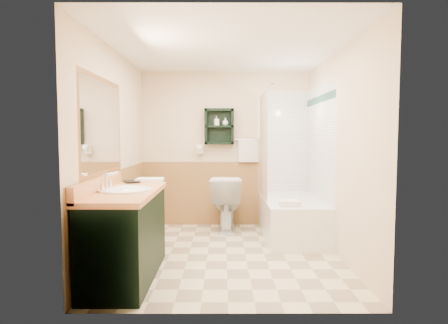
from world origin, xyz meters
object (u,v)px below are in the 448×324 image
wall_shelf (219,126)px  toilet (226,203)px  soap_bottle_a (216,123)px  soap_bottle_b (225,122)px  vanity_book (124,174)px  bathtub (293,218)px  hair_dryer (200,149)px  vanity (126,235)px

wall_shelf → toilet: 1.17m
toilet → soap_bottle_a: bearing=-52.4°
soap_bottle_b → vanity_book: bearing=-126.7°
toilet → soap_bottle_a: size_ratio=5.58×
wall_shelf → soap_bottle_a: 0.06m
wall_shelf → bathtub: (1.03, -0.66, -1.28)m
hair_dryer → toilet: (0.41, -0.23, -0.80)m
toilet → soap_bottle_a: 1.22m
soap_bottle_a → vanity_book: bearing=-123.3°
wall_shelf → soap_bottle_a: (-0.04, -0.01, 0.05)m
bathtub → soap_bottle_b: (-0.93, 0.65, 1.34)m
soap_bottle_a → soap_bottle_b: size_ratio=1.25×
hair_dryer → bathtub: bearing=-27.2°
hair_dryer → wall_shelf: bearing=-4.8°
wall_shelf → hair_dryer: wall_shelf is taller
hair_dryer → soap_bottle_b: bearing=-4.3°
vanity → vanity_book: (-0.17, 0.60, 0.54)m
soap_bottle_b → hair_dryer: bearing=175.7°
wall_shelf → vanity: 2.59m
hair_dryer → vanity: hair_dryer is taller
bathtub → wall_shelf: bearing=147.4°
toilet → soap_bottle_b: 1.23m
vanity → soap_bottle_b: soap_bottle_b is taller
bathtub → soap_bottle_b: bearing=145.0°
vanity_book → wall_shelf: bearing=31.7°
bathtub → soap_bottle_a: (-1.07, 0.65, 1.33)m
vanity → toilet: vanity is taller
vanity → soap_bottle_a: size_ratio=9.37×
wall_shelf → soap_bottle_b: bearing=-3.0°
vanity → soap_bottle_b: (0.99, 2.15, 1.17)m
wall_shelf → hair_dryer: (-0.30, 0.02, -0.35)m
hair_dryer → vanity: (-0.59, -2.18, -0.76)m
vanity_book → soap_bottle_a: soap_bottle_a is taller
vanity_book → soap_bottle_a: (1.02, 1.55, 0.62)m
toilet → soap_bottle_b: bearing=-85.6°
hair_dryer → vanity_book: hair_dryer is taller
vanity → soap_bottle_b: 2.64m
wall_shelf → vanity: size_ratio=0.40×
soap_bottle_a → soap_bottle_b: 0.14m
bathtub → soap_bottle_b: soap_bottle_b is taller
toilet → vanity_book: vanity_book is taller
vanity_book → bathtub: bearing=-0.7°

